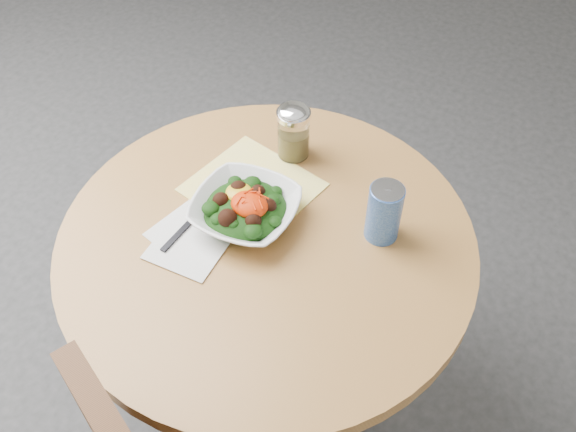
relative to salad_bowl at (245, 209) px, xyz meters
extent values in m
plane|color=#2C2C2E|center=(0.07, -0.02, -0.78)|extent=(6.00, 6.00, 0.00)
cylinder|color=black|center=(0.07, -0.02, -0.77)|extent=(0.52, 0.52, 0.03)
cylinder|color=black|center=(0.07, -0.02, -0.43)|extent=(0.10, 0.10, 0.71)
cylinder|color=#BD8A44|center=(0.07, -0.02, -0.05)|extent=(0.90, 0.90, 0.04)
cube|color=yellow|center=(-0.04, 0.09, -0.03)|extent=(0.29, 0.28, 0.00)
cube|color=silver|center=(-0.08, -0.10, -0.03)|extent=(0.17, 0.17, 0.00)
cube|color=silver|center=(-0.06, -0.13, -0.03)|extent=(0.16, 0.16, 0.00)
imported|color=white|center=(0.00, 0.00, 0.00)|extent=(0.25, 0.25, 0.06)
ellipsoid|color=black|center=(0.00, 0.00, -0.01)|extent=(0.18, 0.18, 0.06)
ellipsoid|color=gold|center=(-0.03, 0.02, 0.02)|extent=(0.06, 0.06, 0.02)
ellipsoid|color=red|center=(0.02, -0.01, 0.03)|extent=(0.08, 0.07, 0.04)
cube|color=black|center=(-0.09, -0.11, -0.03)|extent=(0.01, 0.12, 0.00)
cube|color=black|center=(-0.09, -0.02, -0.03)|extent=(0.02, 0.06, 0.00)
cylinder|color=silver|center=(-0.02, 0.23, 0.03)|extent=(0.08, 0.08, 0.11)
cylinder|color=#A7884D|center=(-0.02, 0.23, 0.00)|extent=(0.06, 0.06, 0.06)
cylinder|color=white|center=(-0.02, 0.23, 0.09)|extent=(0.08, 0.08, 0.01)
ellipsoid|color=white|center=(-0.02, 0.23, 0.10)|extent=(0.08, 0.08, 0.03)
cylinder|color=#0E2F9A|center=(0.27, 0.11, 0.04)|extent=(0.07, 0.07, 0.13)
cylinder|color=silver|center=(0.27, 0.11, 0.11)|extent=(0.07, 0.07, 0.00)
cube|color=silver|center=(0.27, 0.12, 0.11)|extent=(0.02, 0.02, 0.00)
camera|label=1|loc=(0.57, -0.75, 1.02)|focal=40.00mm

